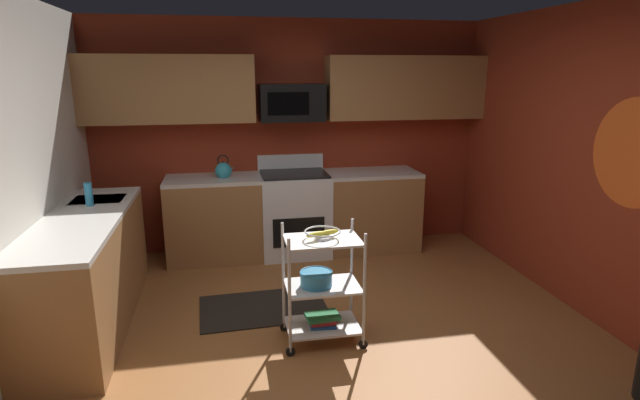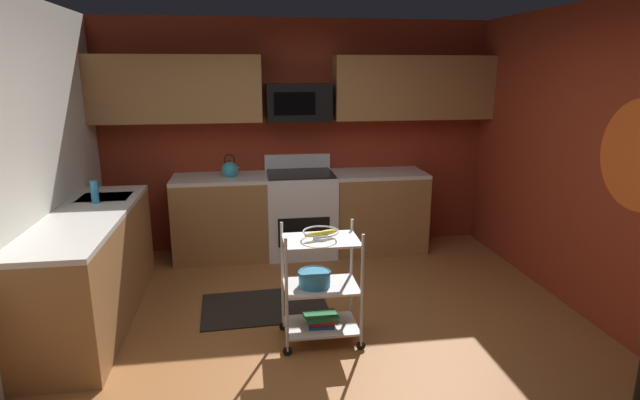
% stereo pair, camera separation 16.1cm
% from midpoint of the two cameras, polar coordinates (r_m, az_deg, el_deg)
% --- Properties ---
extents(floor, '(4.40, 4.80, 0.04)m').
position_cam_midpoint_polar(floor, '(4.00, 0.62, -16.59)').
color(floor, '#995B2D').
rests_on(floor, ground).
extents(wall_back, '(4.52, 0.06, 2.60)m').
position_cam_midpoint_polar(wall_back, '(5.88, -4.12, 7.16)').
color(wall_back, maroon).
rests_on(wall_back, ground).
extents(wall_right, '(0.06, 4.80, 2.60)m').
position_cam_midpoint_polar(wall_right, '(4.51, 29.68, 3.06)').
color(wall_right, maroon).
rests_on(wall_right, ground).
extents(wall_flower_decal, '(0.00, 0.82, 0.82)m').
position_cam_midpoint_polar(wall_flower_decal, '(4.35, 30.99, 4.54)').
color(wall_flower_decal, '#E5591E').
extents(counter_run, '(3.61, 2.69, 0.92)m').
position_cam_midpoint_polar(counter_run, '(5.14, -11.82, -3.77)').
color(counter_run, '#9E6B3D').
rests_on(counter_run, ground).
extents(oven_range, '(0.76, 0.65, 1.10)m').
position_cam_midpoint_polar(oven_range, '(5.72, -3.71, -1.44)').
color(oven_range, white).
rests_on(oven_range, ground).
extents(upper_cabinets, '(4.40, 0.33, 0.70)m').
position_cam_midpoint_polar(upper_cabinets, '(5.64, -3.95, 12.47)').
color(upper_cabinets, '#9E6B3D').
extents(microwave, '(0.70, 0.39, 0.40)m').
position_cam_midpoint_polar(microwave, '(5.62, -4.06, 10.93)').
color(microwave, black).
extents(rolling_cart, '(0.62, 0.40, 0.91)m').
position_cam_midpoint_polar(rolling_cart, '(3.89, -0.92, -9.69)').
color(rolling_cart, silver).
rests_on(rolling_cart, ground).
extents(fruit_bowl, '(0.27, 0.27, 0.07)m').
position_cam_midpoint_polar(fruit_bowl, '(3.74, -0.95, -3.76)').
color(fruit_bowl, silver).
rests_on(fruit_bowl, rolling_cart).
extents(mixing_bowl_large, '(0.25, 0.25, 0.11)m').
position_cam_midpoint_polar(mixing_bowl_large, '(3.86, -1.65, -8.85)').
color(mixing_bowl_large, '#338CBF').
rests_on(mixing_bowl_large, rolling_cart).
extents(book_stack, '(0.27, 0.20, 0.09)m').
position_cam_midpoint_polar(book_stack, '(4.01, -0.91, -13.33)').
color(book_stack, '#1E4C8C').
rests_on(book_stack, rolling_cart).
extents(kettle, '(0.21, 0.18, 0.26)m').
position_cam_midpoint_polar(kettle, '(5.56, -11.68, 3.31)').
color(kettle, teal).
rests_on(kettle, counter_run).
extents(dish_soap_bottle, '(0.06, 0.06, 0.20)m').
position_cam_midpoint_polar(dish_soap_bottle, '(4.76, -25.57, 0.59)').
color(dish_soap_bottle, '#2D8CBF').
rests_on(dish_soap_bottle, counter_run).
extents(floor_rug, '(1.13, 0.74, 0.01)m').
position_cam_midpoint_polar(floor_rug, '(4.60, -7.43, -12.00)').
color(floor_rug, black).
rests_on(floor_rug, ground).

